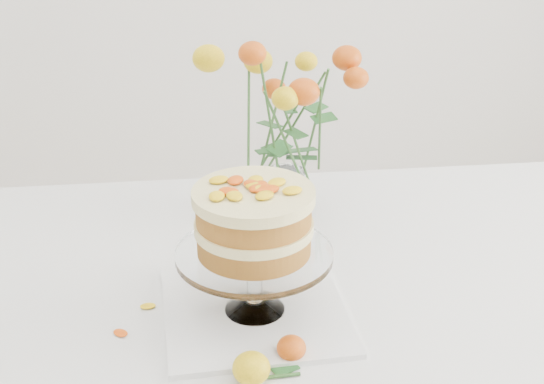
% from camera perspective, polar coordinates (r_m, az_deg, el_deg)
% --- Properties ---
extents(table, '(1.43, 0.93, 0.76)m').
position_cam_1_polar(table, '(1.37, 2.03, -9.64)').
color(table, tan).
rests_on(table, ground).
extents(napkin, '(0.31, 0.31, 0.01)m').
position_cam_1_polar(napkin, '(1.24, -1.30, -8.97)').
color(napkin, white).
rests_on(napkin, table).
extents(cake_stand, '(0.25, 0.25, 0.22)m').
position_cam_1_polar(cake_stand, '(1.16, -1.37, -2.72)').
color(cake_stand, white).
rests_on(cake_stand, napkin).
extents(rose_vase, '(0.34, 0.34, 0.41)m').
position_cam_1_polar(rose_vase, '(1.45, 1.11, 6.51)').
color(rose_vase, white).
rests_on(rose_vase, table).
extents(loose_rose_near, '(0.10, 0.05, 0.05)m').
position_cam_1_polar(loose_rose_near, '(1.10, -1.54, -13.14)').
color(loose_rose_near, yellow).
rests_on(loose_rose_near, table).
extents(loose_rose_far, '(0.08, 0.04, 0.04)m').
position_cam_1_polar(loose_rose_far, '(1.14, 1.49, -11.67)').
color(loose_rose_far, '#C44409').
rests_on(loose_rose_far, table).
extents(stray_petal_a, '(0.03, 0.02, 0.00)m').
position_cam_1_polar(stray_petal_a, '(1.23, -2.81, -9.46)').
color(stray_petal_a, yellow).
rests_on(stray_petal_a, table).
extents(stray_petal_b, '(0.03, 0.02, 0.00)m').
position_cam_1_polar(stray_petal_b, '(1.21, 2.13, -10.22)').
color(stray_petal_b, yellow).
rests_on(stray_petal_b, table).
extents(stray_petal_c, '(0.03, 0.02, 0.00)m').
position_cam_1_polar(stray_petal_c, '(1.18, 4.38, -11.19)').
color(stray_petal_c, yellow).
rests_on(stray_petal_c, table).
extents(stray_petal_d, '(0.03, 0.02, 0.00)m').
position_cam_1_polar(stray_petal_d, '(1.28, -9.33, -8.49)').
color(stray_petal_d, yellow).
rests_on(stray_petal_d, table).
extents(stray_petal_e, '(0.03, 0.02, 0.00)m').
position_cam_1_polar(stray_petal_e, '(1.22, -11.33, -10.38)').
color(stray_petal_e, yellow).
rests_on(stray_petal_e, table).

